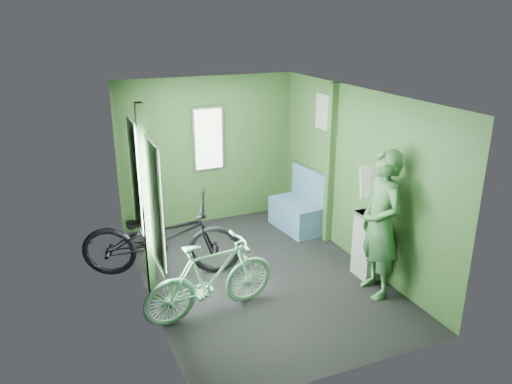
{
  "coord_description": "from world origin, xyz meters",
  "views": [
    {
      "loc": [
        -2.25,
        -5.2,
        3.15
      ],
      "look_at": [
        0.0,
        0.1,
        1.1
      ],
      "focal_mm": 35.0,
      "sensor_mm": 36.0,
      "label": 1
    }
  ],
  "objects_px": {
    "passenger": "(381,224)",
    "waste_box": "(368,245)",
    "bicycle_mint": "(213,315)",
    "bench_seat": "(298,212)",
    "bicycle_black": "(164,274)"
  },
  "relations": [
    {
      "from": "bicycle_mint",
      "to": "waste_box",
      "type": "distance_m",
      "value": 2.14
    },
    {
      "from": "passenger",
      "to": "waste_box",
      "type": "relative_size",
      "value": 2.07
    },
    {
      "from": "bench_seat",
      "to": "bicycle_mint",
      "type": "bearing_deg",
      "value": -144.71
    },
    {
      "from": "passenger",
      "to": "bench_seat",
      "type": "bearing_deg",
      "value": -173.05
    },
    {
      "from": "bicycle_mint",
      "to": "bicycle_black",
      "type": "bearing_deg",
      "value": 7.26
    },
    {
      "from": "waste_box",
      "to": "bench_seat",
      "type": "distance_m",
      "value": 1.68
    },
    {
      "from": "bicycle_mint",
      "to": "bench_seat",
      "type": "height_order",
      "value": "bench_seat"
    },
    {
      "from": "passenger",
      "to": "waste_box",
      "type": "height_order",
      "value": "passenger"
    },
    {
      "from": "bicycle_mint",
      "to": "bench_seat",
      "type": "relative_size",
      "value": 1.65
    },
    {
      "from": "bicycle_mint",
      "to": "passenger",
      "type": "xyz_separation_m",
      "value": [
        1.95,
        -0.3,
        0.88
      ]
    },
    {
      "from": "bicycle_mint",
      "to": "waste_box",
      "type": "relative_size",
      "value": 1.82
    },
    {
      "from": "passenger",
      "to": "bench_seat",
      "type": "distance_m",
      "value": 2.14
    },
    {
      "from": "bicycle_mint",
      "to": "waste_box",
      "type": "xyz_separation_m",
      "value": [
        2.09,
        0.08,
        0.43
      ]
    },
    {
      "from": "bicycle_mint",
      "to": "bench_seat",
      "type": "xyz_separation_m",
      "value": [
        1.98,
        1.76,
        0.28
      ]
    },
    {
      "from": "passenger",
      "to": "bench_seat",
      "type": "xyz_separation_m",
      "value": [
        0.02,
        2.05,
        -0.61
      ]
    }
  ]
}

